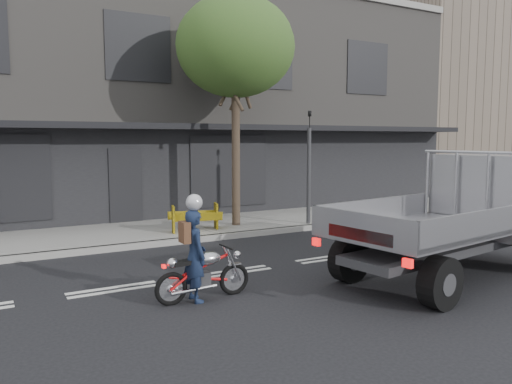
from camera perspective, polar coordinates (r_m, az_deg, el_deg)
The scene contains 11 objects.
ground at distance 10.20m, azimuth -2.59°, elevation -9.14°, with size 80.00×80.00×0.00m, color black.
sidewalk at distance 14.43m, azimuth -11.02°, elevation -4.40°, with size 32.00×3.20×0.15m, color gray.
kerb at distance 12.95m, azimuth -8.79°, elevation -5.57°, with size 32.00×0.20×0.15m, color gray.
building_main at distance 20.62m, azimuth -17.09°, elevation 9.51°, with size 26.00×10.00×8.00m, color slate.
building_neighbour at distance 31.70m, azimuth 21.56°, elevation 9.89°, with size 14.00×10.00×10.00m, color brown.
street_tree at distance 14.81m, azimuth -2.37°, elevation 16.21°, with size 3.40×3.40×6.74m.
traffic_light_pole at distance 14.92m, azimuth 6.05°, elevation 2.12°, with size 0.12×0.12×3.50m.
motorcycle at distance 8.47m, azimuth -6.02°, elevation -9.19°, with size 1.70×0.49×0.88m.
rider at distance 8.34m, azimuth -7.00°, elevation -7.23°, with size 0.56×0.37×1.53m, color #16223D.
flatbed_ute at distance 11.35m, azimuth 24.66°, elevation -0.92°, with size 5.55×2.85×2.46m.
construction_barrier at distance 13.71m, azimuth -6.66°, elevation -2.95°, with size 1.36×0.54×0.76m, color yellow, non-canonical shape.
Camera 1 is at (-4.40, -8.80, 2.68)m, focal length 35.00 mm.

